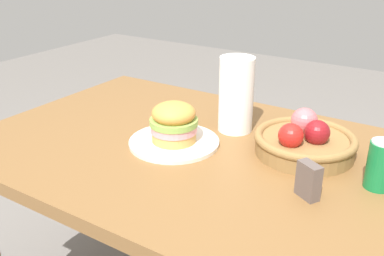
% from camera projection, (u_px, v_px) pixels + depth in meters
% --- Properties ---
extents(dining_table, '(1.40, 0.90, 0.75)m').
position_uv_depth(dining_table, '(203.00, 178.00, 1.33)').
color(dining_table, brown).
rests_on(dining_table, ground_plane).
extents(plate, '(0.27, 0.27, 0.01)m').
position_uv_depth(plate, '(174.00, 142.00, 1.32)').
color(plate, silver).
rests_on(plate, dining_table).
extents(sandwich, '(0.14, 0.14, 0.12)m').
position_uv_depth(sandwich, '(174.00, 122.00, 1.29)').
color(sandwich, tan).
rests_on(sandwich, plate).
extents(soda_can, '(0.07, 0.07, 0.13)m').
position_uv_depth(soda_can, '(381.00, 165.00, 1.07)').
color(soda_can, '#147238').
rests_on(soda_can, dining_table).
extents(fruit_basket, '(0.29, 0.29, 0.12)m').
position_uv_depth(fruit_basket, '(305.00, 141.00, 1.25)').
color(fruit_basket, olive).
rests_on(fruit_basket, dining_table).
extents(paper_towel_roll, '(0.11, 0.11, 0.24)m').
position_uv_depth(paper_towel_roll, '(236.00, 95.00, 1.37)').
color(paper_towel_roll, white).
rests_on(paper_towel_roll, dining_table).
extents(napkin_holder, '(0.07, 0.06, 0.09)m').
position_uv_depth(napkin_holder, '(308.00, 181.00, 1.03)').
color(napkin_holder, '#594C47').
rests_on(napkin_holder, dining_table).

